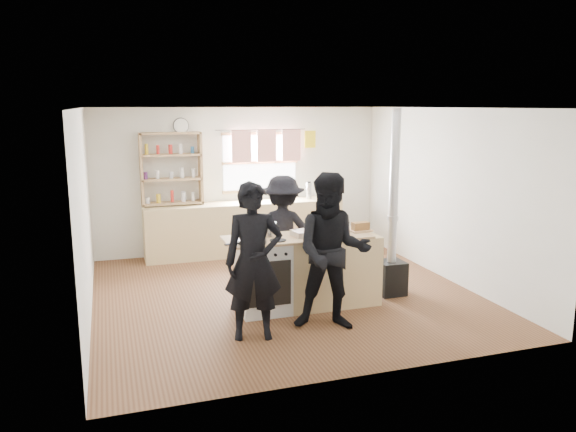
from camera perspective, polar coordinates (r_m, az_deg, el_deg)
The scene contains 14 objects.
ground at distance 7.76m, azimuth -0.40°, elevation -7.90°, with size 5.00×5.00×0.01m, color brown.
back_counter at distance 9.70m, azimuth -4.38°, elevation -1.23°, with size 3.40×0.55×0.90m, color #CEB57C.
shelving_unit at distance 9.44m, azimuth -11.77°, elevation 4.76°, with size 1.00×0.28×1.20m.
thermos at distance 9.93m, azimuth 2.13°, elevation 2.57°, with size 0.10×0.10×0.29m, color silver.
cooking_island at distance 7.17m, azimuth 2.05°, elevation -5.59°, with size 1.97×0.64×0.93m.
skillet_greens at distance 6.64m, azimuth -3.65°, elevation -2.57°, with size 0.39×0.39×0.05m.
roast_tray at distance 7.02m, azimuth 1.85°, elevation -1.70°, with size 0.36×0.30×0.07m.
stockpot_stove at distance 6.99m, azimuth -2.15°, elevation -1.33°, with size 0.25×0.25×0.20m.
stockpot_counter at distance 7.23m, azimuth 5.03°, elevation -0.96°, with size 0.26×0.26×0.20m.
bread_board at distance 7.32m, azimuth 7.37°, elevation -1.15°, with size 0.29×0.22×0.12m.
flue_heater at distance 7.69m, azimuth 10.50°, elevation -3.12°, with size 0.35×0.35×2.50m.
person_near_left at distance 6.11m, azimuth -3.51°, elevation -4.65°, with size 0.63×0.42×1.74m, color black.
person_near_right at distance 6.37m, azimuth 4.53°, elevation -3.68°, with size 0.88×0.68×1.81m, color black.
person_far at distance 7.82m, azimuth -0.52°, elevation -1.65°, with size 1.03×0.59×1.59m, color black.
Camera 1 is at (-2.22, -6.99, 2.54)m, focal length 35.00 mm.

